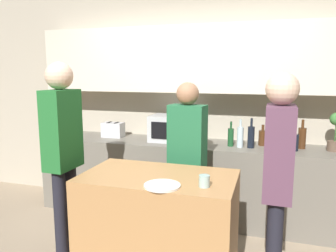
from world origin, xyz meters
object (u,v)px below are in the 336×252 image
(microwave, at_px, (173,128))
(potted_plant, at_px, (335,132))
(bottle_2, at_px, (251,137))
(person_right, at_px, (63,145))
(person_left, at_px, (278,171))
(bottle_0, at_px, (231,137))
(toaster, at_px, (113,130))
(bottle_6, at_px, (294,142))
(person_center, at_px, (187,151))
(bottle_3, at_px, (262,138))
(plate_on_island, at_px, (162,186))
(bottle_4, at_px, (271,138))
(bottle_5, at_px, (282,140))
(bottle_1, at_px, (240,137))
(cup_0, at_px, (204,181))
(bottle_7, at_px, (302,138))

(microwave, xyz_separation_m, potted_plant, (1.72, 0.00, 0.05))
(potted_plant, xyz_separation_m, bottle_2, (-0.83, -0.11, -0.08))
(person_right, bearing_deg, person_left, 90.47)
(potted_plant, xyz_separation_m, bottle_0, (-1.04, -0.09, -0.09))
(bottle_2, bearing_deg, potted_plant, 7.43)
(toaster, distance_m, bottle_6, 2.11)
(potted_plant, bearing_deg, person_center, -153.24)
(bottle_2, relative_size, person_center, 0.20)
(bottle_3, xyz_separation_m, plate_on_island, (-0.64, -1.59, -0.08))
(bottle_0, distance_m, person_left, 1.31)
(potted_plant, height_order, bottle_0, potted_plant)
(potted_plant, relative_size, bottle_3, 1.71)
(plate_on_island, relative_size, person_right, 0.15)
(bottle_4, height_order, bottle_5, bottle_4)
(bottle_5, relative_size, bottle_6, 1.07)
(bottle_0, relative_size, bottle_1, 0.89)
(bottle_3, height_order, bottle_4, bottle_4)
(plate_on_island, bearing_deg, cup_0, 16.40)
(potted_plant, bearing_deg, person_left, -113.69)
(cup_0, distance_m, person_left, 0.51)
(toaster, xyz_separation_m, bottle_2, (1.68, -0.11, 0.03))
(bottle_0, xyz_separation_m, person_center, (-0.34, -0.61, -0.05))
(bottle_7, bearing_deg, person_center, -146.31)
(potted_plant, height_order, plate_on_island, potted_plant)
(person_left, bearing_deg, bottle_3, 6.42)
(bottle_0, bearing_deg, person_right, -137.51)
(microwave, height_order, person_center, person_center)
(toaster, bearing_deg, person_left, -34.41)
(bottle_3, relative_size, bottle_6, 0.96)
(cup_0, bearing_deg, bottle_5, 68.33)
(cup_0, bearing_deg, bottle_2, 79.98)
(person_center, relative_size, person_right, 0.90)
(cup_0, bearing_deg, person_right, 171.77)
(bottle_4, bearing_deg, bottle_3, 118.67)
(bottle_3, height_order, bottle_6, bottle_6)
(bottle_3, xyz_separation_m, bottle_5, (0.20, -0.11, 0.01))
(bottle_1, bearing_deg, bottle_5, 7.18)
(potted_plant, relative_size, bottle_5, 1.54)
(potted_plant, xyz_separation_m, person_center, (-1.38, -0.70, -0.14))
(bottle_7, xyz_separation_m, cup_0, (-0.75, -1.48, -0.07))
(bottle_4, height_order, person_left, person_left)
(toaster, distance_m, bottle_7, 2.19)
(plate_on_island, bearing_deg, person_center, 92.08)
(bottle_6, xyz_separation_m, cup_0, (-0.67, -1.35, -0.05))
(bottle_0, xyz_separation_m, person_left, (0.46, -1.23, 0.02))
(cup_0, xyz_separation_m, person_center, (-0.31, 0.76, 0.01))
(potted_plant, height_order, bottle_3, potted_plant)
(toaster, relative_size, bottle_5, 1.02)
(microwave, xyz_separation_m, bottle_1, (0.78, -0.11, -0.03))
(bottle_7, height_order, person_center, person_center)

